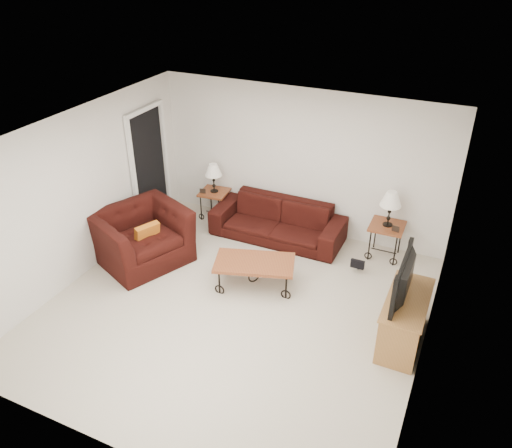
% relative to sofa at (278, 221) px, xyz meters
% --- Properties ---
extents(ground, '(5.00, 5.00, 0.00)m').
position_rel_sofa_xyz_m(ground, '(0.20, -2.02, -0.33)').
color(ground, '#BFB1A3').
rests_on(ground, ground).
extents(wall_back, '(5.00, 0.02, 2.50)m').
position_rel_sofa_xyz_m(wall_back, '(0.20, 0.48, 0.92)').
color(wall_back, silver).
rests_on(wall_back, ground).
extents(wall_front, '(5.00, 0.02, 2.50)m').
position_rel_sofa_xyz_m(wall_front, '(0.20, -4.52, 0.92)').
color(wall_front, silver).
rests_on(wall_front, ground).
extents(wall_left, '(0.02, 5.00, 2.50)m').
position_rel_sofa_xyz_m(wall_left, '(-2.30, -2.02, 0.92)').
color(wall_left, silver).
rests_on(wall_left, ground).
extents(wall_right, '(0.02, 5.00, 2.50)m').
position_rel_sofa_xyz_m(wall_right, '(2.70, -2.02, 0.92)').
color(wall_right, silver).
rests_on(wall_right, ground).
extents(ceiling, '(5.00, 5.00, 0.00)m').
position_rel_sofa_xyz_m(ceiling, '(0.20, -2.02, 2.17)').
color(ceiling, white).
rests_on(ceiling, wall_back).
extents(doorway, '(0.08, 0.94, 2.04)m').
position_rel_sofa_xyz_m(doorway, '(-2.27, -0.37, 0.69)').
color(doorway, black).
rests_on(doorway, ground).
extents(sofa, '(2.23, 0.87, 0.65)m').
position_rel_sofa_xyz_m(sofa, '(0.00, 0.00, 0.00)').
color(sofa, black).
rests_on(sofa, ground).
extents(side_table_left, '(0.53, 0.53, 0.53)m').
position_rel_sofa_xyz_m(side_table_left, '(-1.31, 0.18, -0.06)').
color(side_table_left, brown).
rests_on(side_table_left, ground).
extents(side_table_right, '(0.54, 0.54, 0.58)m').
position_rel_sofa_xyz_m(side_table_right, '(1.79, 0.18, -0.04)').
color(side_table_right, brown).
rests_on(side_table_right, ground).
extents(lamp_left, '(0.33, 0.33, 0.53)m').
position_rel_sofa_xyz_m(lamp_left, '(-1.31, 0.18, 0.47)').
color(lamp_left, black).
rests_on(lamp_left, side_table_left).
extents(lamp_right, '(0.33, 0.33, 0.58)m').
position_rel_sofa_xyz_m(lamp_right, '(1.79, 0.18, 0.54)').
color(lamp_right, black).
rests_on(lamp_right, side_table_right).
extents(photo_frame_left, '(0.11, 0.04, 0.09)m').
position_rel_sofa_xyz_m(photo_frame_left, '(-1.46, 0.03, 0.25)').
color(photo_frame_left, black).
rests_on(photo_frame_left, side_table_left).
extents(photo_frame_right, '(0.12, 0.04, 0.10)m').
position_rel_sofa_xyz_m(photo_frame_right, '(1.94, 0.03, 0.30)').
color(photo_frame_right, black).
rests_on(photo_frame_right, side_table_right).
extents(coffee_table, '(1.28, 0.94, 0.43)m').
position_rel_sofa_xyz_m(coffee_table, '(0.23, -1.42, -0.11)').
color(coffee_table, brown).
rests_on(coffee_table, ground).
extents(armchair, '(1.60, 1.69, 0.87)m').
position_rel_sofa_xyz_m(armchair, '(-1.67, -1.53, 0.11)').
color(armchair, black).
rests_on(armchair, ground).
extents(throw_pillow, '(0.25, 0.40, 0.39)m').
position_rel_sofa_xyz_m(throw_pillow, '(-1.52, -1.58, 0.19)').
color(throw_pillow, orange).
rests_on(throw_pillow, armchair).
extents(tv_stand, '(0.47, 1.12, 0.67)m').
position_rel_sofa_xyz_m(tv_stand, '(2.43, -1.70, 0.01)').
color(tv_stand, '#A06B3B').
rests_on(tv_stand, ground).
extents(television, '(0.13, 1.00, 0.58)m').
position_rel_sofa_xyz_m(television, '(2.41, -1.70, 0.63)').
color(television, black).
rests_on(television, tv_stand).
extents(backpack, '(0.34, 0.27, 0.42)m').
position_rel_sofa_xyz_m(backpack, '(1.52, -0.36, -0.12)').
color(backpack, black).
rests_on(backpack, ground).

